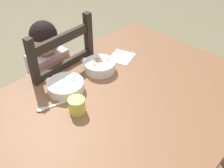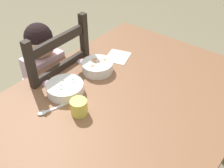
{
  "view_description": "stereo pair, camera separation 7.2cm",
  "coord_description": "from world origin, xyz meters",
  "px_view_note": "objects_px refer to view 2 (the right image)",
  "views": [
    {
      "loc": [
        -0.77,
        -0.62,
        1.58
      ],
      "look_at": [
        -0.03,
        0.08,
        0.78
      ],
      "focal_mm": 42.94,
      "sensor_mm": 36.0,
      "label": 1
    },
    {
      "loc": [
        -0.82,
        -0.56,
        1.58
      ],
      "look_at": [
        -0.03,
        0.08,
        0.78
      ],
      "focal_mm": 42.94,
      "sensor_mm": 36.0,
      "label": 2
    }
  ],
  "objects_px": {
    "bowl_of_carrots": "(97,66)",
    "spoon": "(47,111)",
    "drinking_cup": "(79,107)",
    "dining_chair": "(52,96)",
    "child_figure": "(48,75)",
    "dining_table": "(127,109)",
    "bowl_of_peas": "(65,88)"
  },
  "relations": [
    {
      "from": "child_figure",
      "to": "dining_chair",
      "type": "bearing_deg",
      "value": 61.68
    },
    {
      "from": "dining_table",
      "to": "dining_chair",
      "type": "relative_size",
      "value": 1.32
    },
    {
      "from": "bowl_of_carrots",
      "to": "drinking_cup",
      "type": "xyz_separation_m",
      "value": [
        -0.3,
        -0.15,
        0.01
      ]
    },
    {
      "from": "dining_table",
      "to": "drinking_cup",
      "type": "bearing_deg",
      "value": 157.76
    },
    {
      "from": "dining_chair",
      "to": "bowl_of_carrots",
      "type": "xyz_separation_m",
      "value": [
        0.12,
        -0.3,
        0.29
      ]
    },
    {
      "from": "dining_chair",
      "to": "child_figure",
      "type": "xyz_separation_m",
      "value": [
        -0.0,
        -0.0,
        0.17
      ]
    },
    {
      "from": "dining_chair",
      "to": "child_figure",
      "type": "bearing_deg",
      "value": -118.32
    },
    {
      "from": "dining_chair",
      "to": "bowl_of_peas",
      "type": "relative_size",
      "value": 5.45
    },
    {
      "from": "dining_chair",
      "to": "bowl_of_peas",
      "type": "height_order",
      "value": "dining_chair"
    },
    {
      "from": "dining_chair",
      "to": "bowl_of_peas",
      "type": "xyz_separation_m",
      "value": [
        -0.12,
        -0.3,
        0.29
      ]
    },
    {
      "from": "bowl_of_carrots",
      "to": "drinking_cup",
      "type": "height_order",
      "value": "drinking_cup"
    },
    {
      "from": "dining_table",
      "to": "child_figure",
      "type": "xyz_separation_m",
      "value": [
        -0.06,
        0.54,
        -0.0
      ]
    },
    {
      "from": "dining_chair",
      "to": "child_figure",
      "type": "distance_m",
      "value": 0.17
    },
    {
      "from": "dining_table",
      "to": "bowl_of_peas",
      "type": "height_order",
      "value": "bowl_of_peas"
    },
    {
      "from": "dining_chair",
      "to": "drinking_cup",
      "type": "distance_m",
      "value": 0.57
    },
    {
      "from": "bowl_of_peas",
      "to": "bowl_of_carrots",
      "type": "height_order",
      "value": "bowl_of_carrots"
    },
    {
      "from": "bowl_of_carrots",
      "to": "spoon",
      "type": "bearing_deg",
      "value": -174.98
    },
    {
      "from": "dining_chair",
      "to": "bowl_of_peas",
      "type": "distance_m",
      "value": 0.43
    },
    {
      "from": "dining_chair",
      "to": "spoon",
      "type": "xyz_separation_m",
      "value": [
        -0.27,
        -0.33,
        0.27
      ]
    },
    {
      "from": "dining_table",
      "to": "child_figure",
      "type": "relative_size",
      "value": 1.37
    },
    {
      "from": "spoon",
      "to": "drinking_cup",
      "type": "height_order",
      "value": "drinking_cup"
    },
    {
      "from": "dining_table",
      "to": "drinking_cup",
      "type": "xyz_separation_m",
      "value": [
        -0.24,
        0.1,
        0.13
      ]
    },
    {
      "from": "bowl_of_peas",
      "to": "spoon",
      "type": "xyz_separation_m",
      "value": [
        -0.15,
        -0.03,
        -0.02
      ]
    },
    {
      "from": "child_figure",
      "to": "bowl_of_peas",
      "type": "relative_size",
      "value": 5.26
    },
    {
      "from": "dining_table",
      "to": "drinking_cup",
      "type": "distance_m",
      "value": 0.29
    },
    {
      "from": "dining_table",
      "to": "dining_chair",
      "type": "height_order",
      "value": "dining_chair"
    },
    {
      "from": "child_figure",
      "to": "bowl_of_peas",
      "type": "xyz_separation_m",
      "value": [
        -0.12,
        -0.29,
        0.12
      ]
    },
    {
      "from": "dining_table",
      "to": "bowl_of_peas",
      "type": "relative_size",
      "value": 7.18
    },
    {
      "from": "bowl_of_carrots",
      "to": "spoon",
      "type": "xyz_separation_m",
      "value": [
        -0.39,
        -0.03,
        -0.02
      ]
    },
    {
      "from": "spoon",
      "to": "drinking_cup",
      "type": "xyz_separation_m",
      "value": [
        0.09,
        -0.12,
        0.03
      ]
    },
    {
      "from": "drinking_cup",
      "to": "dining_table",
      "type": "bearing_deg",
      "value": -22.24
    },
    {
      "from": "spoon",
      "to": "dining_chair",
      "type": "bearing_deg",
      "value": 50.63
    }
  ]
}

